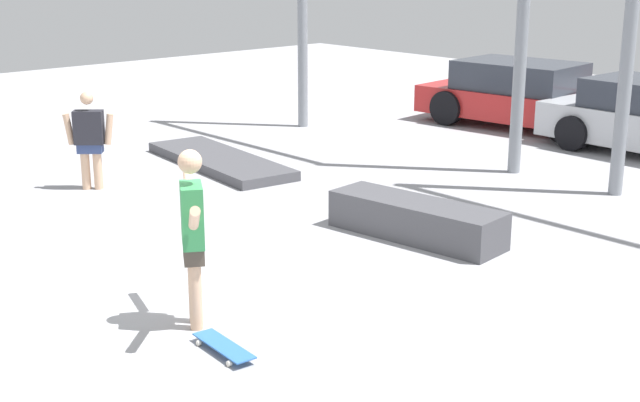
# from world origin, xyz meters

# --- Properties ---
(ground_plane) EXTENTS (36.00, 36.00, 0.00)m
(ground_plane) POSITION_xyz_m (0.00, 0.00, 0.00)
(ground_plane) COLOR #9E9EA3
(skateboarder) EXTENTS (1.32, 0.86, 1.75)m
(skateboarder) POSITION_xyz_m (0.68, -0.59, 0.98)
(skateboarder) COLOR #DBAD89
(skateboarder) RESTS_ON ground_plane
(skateboard) EXTENTS (0.80, 0.30, 0.08)m
(skateboard) POSITION_xyz_m (1.35, -0.76, 0.06)
(skateboard) COLOR #2D66B2
(skateboard) RESTS_ON ground_plane
(grind_box) EXTENTS (2.38, 0.94, 0.48)m
(grind_box) POSITION_xyz_m (0.29, 3.01, 0.24)
(grind_box) COLOR #47474C
(grind_box) RESTS_ON ground_plane
(manual_pad) EXTENTS (3.43, 1.46, 0.16)m
(manual_pad) POSITION_xyz_m (-4.52, 3.47, 0.08)
(manual_pad) COLOR #47474C
(manual_pad) RESTS_ON ground_plane
(parked_car_red) EXTENTS (4.42, 2.24, 1.32)m
(parked_car_red) POSITION_xyz_m (-3.08, 10.00, 0.64)
(parked_car_red) COLOR red
(parked_car_red) RESTS_ON ground_plane
(bystander) EXTENTS (0.57, 0.64, 1.48)m
(bystander) POSITION_xyz_m (-4.58, 1.15, 0.80)
(bystander) COLOR #DBAD89
(bystander) RESTS_ON ground_plane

